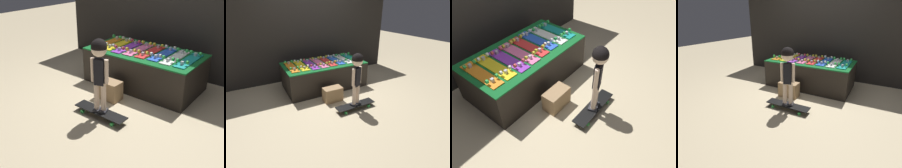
% 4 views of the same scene
% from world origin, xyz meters
% --- Properties ---
extents(ground_plane, '(16.00, 16.00, 0.00)m').
position_xyz_m(ground_plane, '(0.00, 0.00, 0.00)').
color(ground_plane, beige).
extents(back_wall, '(4.61, 0.10, 2.45)m').
position_xyz_m(back_wall, '(0.00, 1.37, 1.23)').
color(back_wall, black).
rests_on(back_wall, ground_plane).
extents(display_rack, '(1.84, 0.98, 0.59)m').
position_xyz_m(display_rack, '(0.00, 0.57, 0.30)').
color(display_rack, black).
rests_on(display_rack, ground_plane).
extents(skateboard_orange_on_rack, '(0.18, 0.72, 0.09)m').
position_xyz_m(skateboard_orange_on_rack, '(-0.75, 0.58, 0.61)').
color(skateboard_orange_on_rack, orange).
rests_on(skateboard_orange_on_rack, display_rack).
extents(skateboard_yellow_on_rack, '(0.18, 0.72, 0.09)m').
position_xyz_m(skateboard_yellow_on_rack, '(-0.54, 0.58, 0.61)').
color(skateboard_yellow_on_rack, yellow).
rests_on(skateboard_yellow_on_rack, display_rack).
extents(skateboard_purple_on_rack, '(0.18, 0.72, 0.09)m').
position_xyz_m(skateboard_purple_on_rack, '(-0.32, 0.55, 0.61)').
color(skateboard_purple_on_rack, purple).
rests_on(skateboard_purple_on_rack, display_rack).
extents(skateboard_pink_on_rack, '(0.18, 0.72, 0.09)m').
position_xyz_m(skateboard_pink_on_rack, '(-0.11, 0.56, 0.61)').
color(skateboard_pink_on_rack, pink).
rests_on(skateboard_pink_on_rack, display_rack).
extents(skateboard_red_on_rack, '(0.18, 0.72, 0.09)m').
position_xyz_m(skateboard_red_on_rack, '(0.11, 0.58, 0.61)').
color(skateboard_red_on_rack, red).
rests_on(skateboard_red_on_rack, display_rack).
extents(skateboard_blue_on_rack, '(0.18, 0.72, 0.09)m').
position_xyz_m(skateboard_blue_on_rack, '(0.32, 0.59, 0.61)').
color(skateboard_blue_on_rack, blue).
rests_on(skateboard_blue_on_rack, display_rack).
extents(skateboard_white_on_rack, '(0.18, 0.72, 0.09)m').
position_xyz_m(skateboard_white_on_rack, '(0.54, 0.57, 0.61)').
color(skateboard_white_on_rack, white).
rests_on(skateboard_white_on_rack, display_rack).
extents(skateboard_teal_on_rack, '(0.18, 0.72, 0.09)m').
position_xyz_m(skateboard_teal_on_rack, '(0.75, 0.57, 0.61)').
color(skateboard_teal_on_rack, teal).
rests_on(skateboard_teal_on_rack, display_rack).
extents(skateboard_on_floor, '(0.79, 0.19, 0.09)m').
position_xyz_m(skateboard_on_floor, '(0.09, -0.66, 0.07)').
color(skateboard_on_floor, black).
rests_on(skateboard_on_floor, ground_plane).
extents(child, '(0.23, 0.20, 0.99)m').
position_xyz_m(child, '(0.09, -0.66, 0.79)').
color(child, '#2D2D33').
rests_on(child, skateboard_on_floor).
extents(storage_box, '(0.39, 0.22, 0.29)m').
position_xyz_m(storage_box, '(-0.15, -0.18, 0.15)').
color(storage_box, '#A37F56').
rests_on(storage_box, ground_plane).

